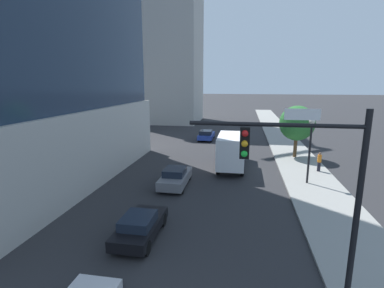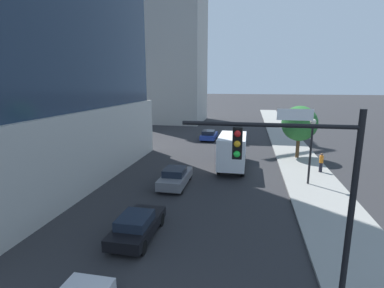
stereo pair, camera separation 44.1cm
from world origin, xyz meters
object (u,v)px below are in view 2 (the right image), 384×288
object	(u,v)px
street_tree	(299,124)
car_blue	(209,135)
box_truck	(233,149)
street_lamp	(312,141)
car_black	(137,225)
car_white	(238,138)
pedestrian_orange_shirt	(321,162)
car_gray	(175,177)
traffic_light_pole	(301,175)
construction_building	(166,24)

from	to	relation	value
street_tree	car_blue	world-z (taller)	street_tree
car_blue	box_truck	size ratio (longest dim) A/B	0.62
street_tree	car_blue	distance (m)	13.74
street_lamp	car_black	world-z (taller)	street_lamp
street_lamp	car_white	distance (m)	16.85
street_tree	car_black	bearing A→B (deg)	-119.88
street_tree	pedestrian_orange_shirt	bearing A→B (deg)	-75.87
car_white	pedestrian_orange_shirt	distance (m)	14.32
box_truck	car_black	bearing A→B (deg)	-106.64
pedestrian_orange_shirt	car_black	bearing A→B (deg)	-131.37
street_lamp	box_truck	size ratio (longest dim) A/B	0.69
street_lamp	car_gray	size ratio (longest dim) A/B	1.14
traffic_light_pole	box_truck	distance (m)	17.33
car_gray	car_white	size ratio (longest dim) A/B	1.09
car_gray	street_tree	bearing A→B (deg)	44.78
car_gray	pedestrian_orange_shirt	xyz separation A→B (m)	(11.71, 5.46, 0.31)
car_white	box_truck	bearing A→B (deg)	-90.00
car_black	construction_building	bearing A→B (deg)	103.96
traffic_light_pole	car_gray	size ratio (longest dim) A/B	1.56
pedestrian_orange_shirt	traffic_light_pole	bearing A→B (deg)	-105.41
car_gray	car_black	size ratio (longest dim) A/B	1.06
car_blue	street_lamp	bearing A→B (deg)	-58.88
construction_building	street_lamp	size ratio (longest dim) A/B	8.75
car_white	construction_building	bearing A→B (deg)	127.88
traffic_light_pole	car_gray	world-z (taller)	traffic_light_pole
street_tree	car_white	xyz separation A→B (m)	(-6.44, 7.16, -3.03)
car_gray	box_truck	distance (m)	7.02
street_tree	car_gray	distance (m)	15.05
car_white	street_lamp	bearing A→B (deg)	-68.66
car_gray	car_blue	xyz separation A→B (m)	(0.00, 18.76, -0.03)
car_gray	pedestrian_orange_shirt	size ratio (longest dim) A/B	2.61
car_blue	car_black	world-z (taller)	car_blue
car_gray	pedestrian_orange_shirt	distance (m)	12.92
construction_building	car_black	size ratio (longest dim) A/B	10.53
street_lamp	car_black	distance (m)	14.41
car_gray	car_white	xyz separation A→B (m)	(4.03, 17.55, -0.02)
traffic_light_pole	box_truck	xyz separation A→B (m)	(-3.11, 16.77, -3.07)
car_black	car_blue	bearing A→B (deg)	90.00
traffic_light_pole	car_black	xyz separation A→B (m)	(-7.13, 3.29, -4.21)
traffic_light_pole	box_truck	bearing A→B (deg)	100.50
traffic_light_pole	street_tree	distance (m)	21.80
street_lamp	car_black	size ratio (longest dim) A/B	1.20
car_blue	car_white	world-z (taller)	car_white
construction_building	car_black	world-z (taller)	construction_building
street_tree	pedestrian_orange_shirt	world-z (taller)	street_tree
street_tree	car_gray	world-z (taller)	street_tree
construction_building	car_blue	xyz separation A→B (m)	(11.16, -18.31, -18.28)
car_black	box_truck	bearing A→B (deg)	73.36
street_tree	box_truck	world-z (taller)	street_tree
traffic_light_pole	car_white	distance (m)	29.15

